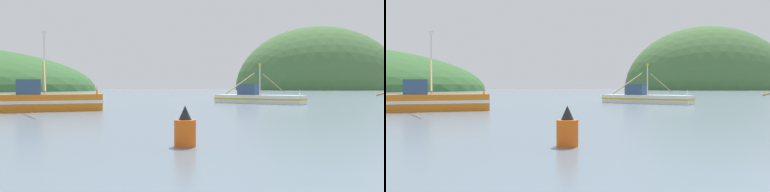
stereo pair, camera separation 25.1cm
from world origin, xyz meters
TOP-DOWN VIEW (x-y plane):
  - hill_far_right at (126.05, 197.94)m, footprint 99.83×79.86m
  - fishing_boat_white at (12.57, 38.59)m, footprint 11.93×10.12m
  - fishing_boat_orange at (-10.84, 29.90)m, footprint 9.58×14.73m
  - channel_buoy at (-4.21, 8.40)m, footprint 0.76×0.76m

SIDE VIEW (x-z plane):
  - hill_far_right at x=126.05m, z-range -36.87..36.87m
  - channel_buoy at x=-4.21m, z-range -0.13..1.29m
  - fishing_boat_white at x=12.57m, z-range -1.71..3.12m
  - fishing_boat_orange at x=-10.84m, z-range -2.45..4.23m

